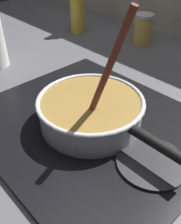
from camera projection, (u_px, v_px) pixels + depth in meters
name	position (u px, v px, depth m)	size (l,w,h in m)	color
ground	(42.00, 128.00, 0.66)	(2.40, 1.60, 0.04)	#4C4C51
hob_plate	(91.00, 124.00, 0.63)	(0.56, 0.48, 0.01)	black
burner_ring	(91.00, 121.00, 0.62)	(0.17, 0.17, 0.01)	#592D0C
spare_burner	(151.00, 162.00, 0.52)	(0.14, 0.14, 0.01)	#262628
cooking_pan	(91.00, 110.00, 0.60)	(0.39, 0.25, 0.29)	silver
sauce_bottle	(77.00, 10.00, 1.13)	(0.06, 0.06, 0.22)	gold
condiment_jar	(143.00, 29.00, 1.03)	(0.08, 0.08, 0.12)	gold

